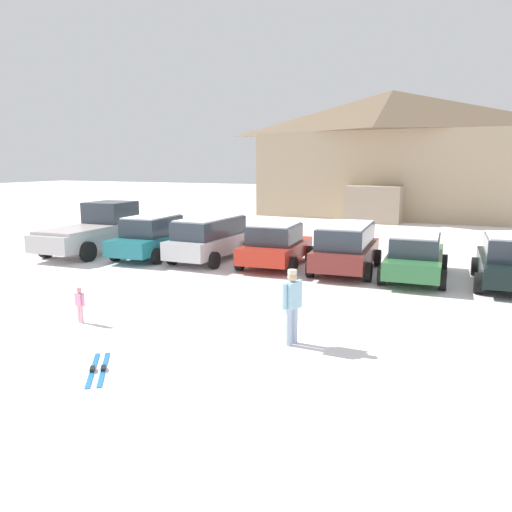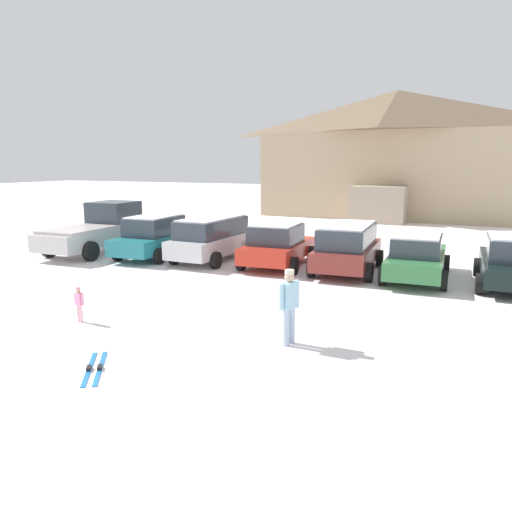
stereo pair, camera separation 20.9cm
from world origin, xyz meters
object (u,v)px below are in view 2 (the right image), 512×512
at_px(ski_lodge, 395,153).
at_px(parked_teal_hatchback, 157,236).
at_px(skier_adult_in_blue_parka, 289,303).
at_px(parked_silver_wagon, 213,237).
at_px(parked_green_coupe, 417,256).
at_px(pair_of_skis, 95,368).
at_px(skier_child_in_pink_snowsuit, 79,302).
at_px(parked_red_sedan, 277,245).
at_px(parked_maroon_van, 348,246).
at_px(pickup_truck, 101,229).

xyz_separation_m(ski_lodge, parked_teal_hatchback, (-6.01, -21.26, -3.74)).
bearing_deg(ski_lodge, skier_adult_in_blue_parka, -84.37).
distance_m(parked_silver_wagon, parked_green_coupe, 7.95).
height_order(parked_teal_hatchback, pair_of_skis, parked_teal_hatchback).
relative_size(ski_lodge, parked_teal_hatchback, 3.80).
distance_m(ski_lodge, parked_silver_wagon, 21.57).
height_order(skier_child_in_pink_snowsuit, pair_of_skis, skier_child_in_pink_snowsuit).
bearing_deg(parked_red_sedan, parked_maroon_van, 3.38).
height_order(ski_lodge, parked_maroon_van, ski_lodge).
bearing_deg(ski_lodge, pickup_truck, -113.06).
bearing_deg(skier_adult_in_blue_parka, parked_maroon_van, 95.57).
bearing_deg(parked_green_coupe, ski_lodge, 102.08).
xyz_separation_m(ski_lodge, skier_child_in_pink_snowsuit, (-2.46, -29.37, -4.10)).
relative_size(parked_red_sedan, pickup_truck, 0.68).
distance_m(parked_silver_wagon, skier_adult_in_blue_parka, 9.90).
distance_m(parked_silver_wagon, parked_maroon_van, 5.52).
bearing_deg(skier_adult_in_blue_parka, pair_of_skis, -135.70).
xyz_separation_m(parked_teal_hatchback, pickup_truck, (-3.02, 0.04, 0.13)).
height_order(parked_silver_wagon, parked_red_sedan, parked_silver_wagon).
xyz_separation_m(parked_maroon_van, pair_of_skis, (-2.14, -10.61, -0.91)).
distance_m(parked_green_coupe, skier_child_in_pink_snowsuit, 10.91).
distance_m(parked_teal_hatchback, pickup_truck, 3.02).
xyz_separation_m(parked_silver_wagon, skier_child_in_pink_snowsuit, (1.00, -8.39, -0.43)).
distance_m(parked_green_coupe, pair_of_skis, 11.47).
relative_size(parked_green_coupe, pair_of_skis, 3.07).
bearing_deg(parked_silver_wagon, parked_teal_hatchback, -173.67).
bearing_deg(parked_silver_wagon, ski_lodge, 80.63).
height_order(parked_silver_wagon, pickup_truck, pickup_truck).
bearing_deg(parked_green_coupe, parked_teal_hatchback, -178.39).
distance_m(skier_adult_in_blue_parka, skier_child_in_pink_snowsuit, 5.35).
bearing_deg(pickup_truck, parked_teal_hatchback, -0.82).
bearing_deg(parked_maroon_van, parked_teal_hatchback, -177.08).
xyz_separation_m(parked_teal_hatchback, parked_red_sedan, (5.39, 0.25, -0.04)).
bearing_deg(parked_teal_hatchback, parked_maroon_van, 2.92).
bearing_deg(ski_lodge, pair_of_skis, -90.14).
bearing_deg(pair_of_skis, pickup_truck, 131.18).
height_order(skier_adult_in_blue_parka, skier_child_in_pink_snowsuit, skier_adult_in_blue_parka).
bearing_deg(parked_green_coupe, skier_adult_in_blue_parka, -102.26).
bearing_deg(pair_of_skis, ski_lodge, 89.86).
xyz_separation_m(parked_silver_wagon, parked_green_coupe, (7.95, 0.01, -0.15)).
xyz_separation_m(skier_adult_in_blue_parka, skier_child_in_pink_snowsuit, (-5.28, -0.73, -0.44)).
height_order(parked_silver_wagon, skier_child_in_pink_snowsuit, parked_silver_wagon).
relative_size(parked_maroon_van, parked_green_coupe, 0.96).
bearing_deg(parked_maroon_van, pickup_truck, -178.10).
distance_m(parked_red_sedan, parked_green_coupe, 5.11).
height_order(ski_lodge, parked_teal_hatchback, ski_lodge).
xyz_separation_m(parked_teal_hatchback, parked_silver_wagon, (2.55, 0.28, 0.07)).
distance_m(parked_maroon_van, parked_green_coupe, 2.43).
relative_size(pickup_truck, skier_child_in_pink_snowsuit, 6.82).
distance_m(parked_red_sedan, skier_child_in_pink_snowsuit, 8.57).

